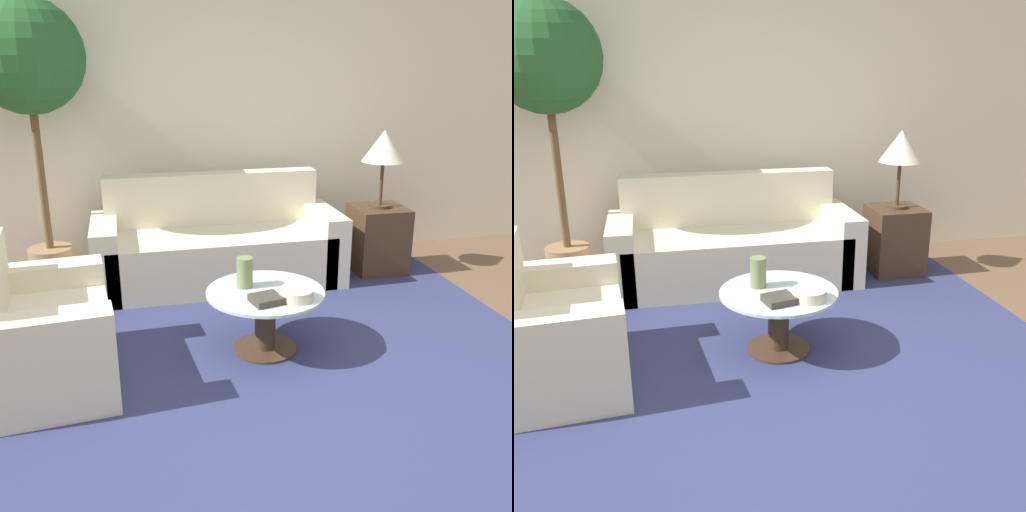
# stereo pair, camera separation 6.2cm
# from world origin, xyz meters

# --- Properties ---
(ground_plane) EXTENTS (14.00, 14.00, 0.00)m
(ground_plane) POSITION_xyz_m (0.00, 0.00, 0.00)
(ground_plane) COLOR brown
(wall_back) EXTENTS (10.00, 0.06, 2.60)m
(wall_back) POSITION_xyz_m (0.00, 2.73, 1.30)
(wall_back) COLOR beige
(wall_back) RESTS_ON ground_plane
(rug) EXTENTS (3.59, 3.44, 0.01)m
(rug) POSITION_xyz_m (0.03, 0.82, 0.00)
(rug) COLOR navy
(rug) RESTS_ON ground_plane
(sofa_main) EXTENTS (1.99, 0.78, 0.87)m
(sofa_main) POSITION_xyz_m (-0.06, 2.12, 0.29)
(sofa_main) COLOR beige
(sofa_main) RESTS_ON ground_plane
(armchair) EXTENTS (0.80, 1.04, 0.83)m
(armchair) POSITION_xyz_m (-1.33, 0.74, 0.28)
(armchair) COLOR beige
(armchair) RESTS_ON ground_plane
(coffee_table) EXTENTS (0.74, 0.74, 0.40)m
(coffee_table) POSITION_xyz_m (0.03, 0.82, 0.26)
(coffee_table) COLOR #422D1E
(coffee_table) RESTS_ON ground_plane
(side_table) EXTENTS (0.44, 0.44, 0.57)m
(side_table) POSITION_xyz_m (1.33, 2.01, 0.29)
(side_table) COLOR #422D1E
(side_table) RESTS_ON ground_plane
(table_lamp) EXTENTS (0.35, 0.35, 0.65)m
(table_lamp) POSITION_xyz_m (1.33, 2.01, 1.07)
(table_lamp) COLOR #422D1E
(table_lamp) RESTS_ON side_table
(potted_plant) EXTENTS (0.84, 0.84, 2.20)m
(potted_plant) POSITION_xyz_m (-1.39, 2.31, 1.68)
(potted_plant) COLOR #93704C
(potted_plant) RESTS_ON ground_plane
(vase) EXTENTS (0.10, 0.10, 0.19)m
(vase) POSITION_xyz_m (-0.08, 0.92, 0.50)
(vase) COLOR #6B7A4C
(vase) RESTS_ON coffee_table
(bowl) EXTENTS (0.21, 0.21, 0.06)m
(bowl) POSITION_xyz_m (0.17, 0.65, 0.44)
(bowl) COLOR beige
(bowl) RESTS_ON coffee_table
(book_stack) EXTENTS (0.20, 0.19, 0.04)m
(book_stack) POSITION_xyz_m (-0.01, 0.64, 0.43)
(book_stack) COLOR #38332D
(book_stack) RESTS_ON coffee_table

